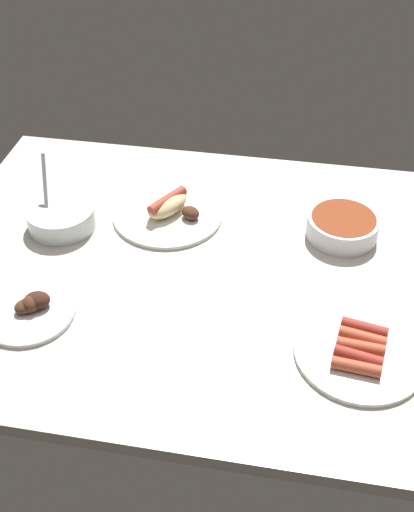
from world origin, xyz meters
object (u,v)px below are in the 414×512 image
plate_hotdog_assembled (169,210)px  bowl_coleslaw (61,216)px  bowl_chili (343,226)px  plate_sausages (359,351)px  plate_grilled_meat (30,309)px

plate_hotdog_assembled → bowl_coleslaw: size_ratio=1.66×
bowl_chili → bowl_coleslaw: bearing=6.8°
plate_sausages → plate_hotdog_assembled: 55.88cm
plate_grilled_meat → bowl_chili: bowl_chili is taller
plate_hotdog_assembled → plate_sausages: bearing=141.1°
plate_sausages → bowl_chili: 34.91cm
bowl_chili → plate_hotdog_assembled: size_ratio=0.61×
bowl_chili → bowl_coleslaw: bowl_coleslaw is taller
plate_sausages → bowl_chili: size_ratio=1.51×
plate_sausages → bowl_coleslaw: 72.10cm
plate_grilled_meat → bowl_chili: 69.22cm
plate_sausages → plate_hotdog_assembled: (43.49, -35.09, 0.62)cm
plate_hotdog_assembled → bowl_coleslaw: bowl_coleslaw is taller
plate_grilled_meat → bowl_chili: (-59.59, -35.17, 1.73)cm
plate_sausages → bowl_coleslaw: size_ratio=1.54×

